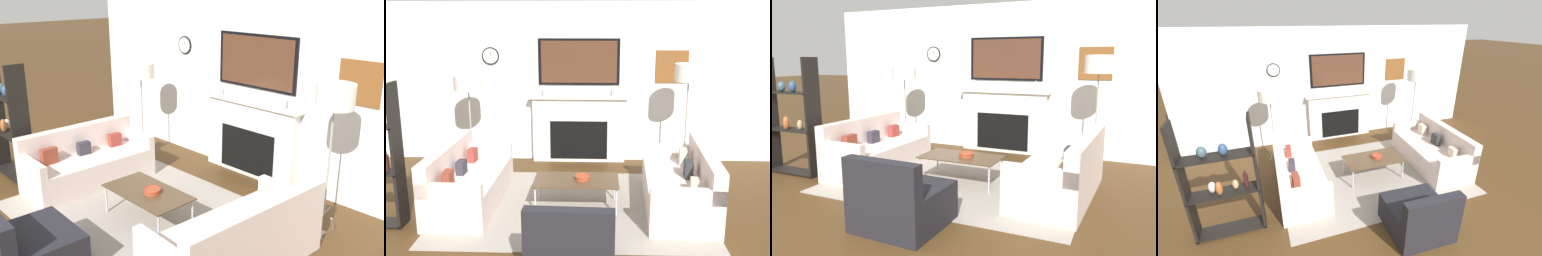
# 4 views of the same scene
# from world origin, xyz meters

# --- Properties ---
(fireplace_wall) EXTENTS (7.39, 0.28, 2.70)m
(fireplace_wall) POSITION_xyz_m (0.00, 4.94, 1.23)
(fireplace_wall) COLOR white
(fireplace_wall) RESTS_ON ground_plane
(area_rug) EXTENTS (3.43, 2.52, 0.01)m
(area_rug) POSITION_xyz_m (0.00, 2.91, 0.01)
(area_rug) COLOR gray
(area_rug) RESTS_ON ground_plane
(couch_left) EXTENTS (0.80, 1.80, 0.81)m
(couch_left) POSITION_xyz_m (-1.41, 2.91, 0.29)
(couch_left) COLOR beige
(couch_left) RESTS_ON ground_plane
(couch_right) EXTENTS (0.93, 1.91, 0.80)m
(couch_right) POSITION_xyz_m (1.41, 2.91, 0.28)
(couch_right) COLOR beige
(couch_right) RESTS_ON ground_plane
(armchair) EXTENTS (0.86, 0.86, 0.78)m
(armchair) POSITION_xyz_m (0.06, 1.35, 0.26)
(armchair) COLOR black
(armchair) RESTS_ON ground_plane
(coffee_table) EXTENTS (1.10, 0.60, 0.39)m
(coffee_table) POSITION_xyz_m (0.04, 2.86, 0.36)
(coffee_table) COLOR #4C3823
(coffee_table) RESTS_ON ground_plane
(decorative_bowl) EXTENTS (0.21, 0.21, 0.06)m
(decorative_bowl) POSITION_xyz_m (0.12, 2.87, 0.42)
(decorative_bowl) COLOR #9E4121
(decorative_bowl) RESTS_ON coffee_table
(floor_lamp_left) EXTENTS (0.44, 0.44, 1.58)m
(floor_lamp_left) POSITION_xyz_m (-1.67, 4.12, 1.44)
(floor_lamp_left) COLOR #9E998E
(floor_lamp_left) RESTS_ON ground_plane
(floor_lamp_right) EXTENTS (0.42, 0.42, 1.77)m
(floor_lamp_right) POSITION_xyz_m (1.67, 4.12, 1.61)
(floor_lamp_right) COLOR #9E998E
(floor_lamp_right) RESTS_ON ground_plane
(shelf_unit) EXTENTS (0.93, 0.28, 1.74)m
(shelf_unit) POSITION_xyz_m (-2.46, 2.26, 0.84)
(shelf_unit) COLOR black
(shelf_unit) RESTS_ON ground_plane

